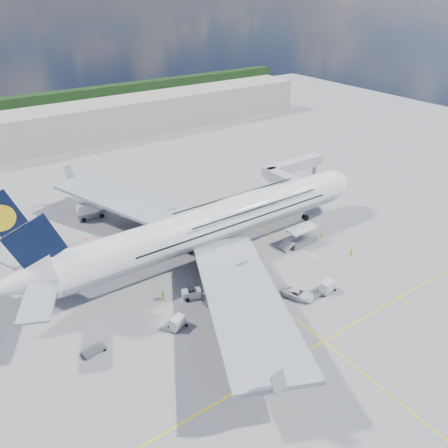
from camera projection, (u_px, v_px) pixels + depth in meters
ground at (244, 277)px, 80.45m from camera, size 300.00×300.00×0.00m
taxi_line_main at (244, 277)px, 80.44m from camera, size 0.25×220.00×0.01m
taxi_line_cross at (324, 341)px, 66.05m from camera, size 120.00×0.25×0.01m
taxi_line_diag at (268, 233)px, 94.62m from camera, size 14.16×99.06×0.01m
airliner at (215, 223)px, 84.46m from camera, size 77.26×79.15×23.71m
jet_bridge at (290, 172)px, 107.06m from camera, size 18.80×12.10×8.50m
cargo_loader at (301, 238)px, 90.30m from camera, size 8.53×3.20×3.67m
terminal at (74, 125)px, 145.93m from camera, size 180.00×16.00×12.00m
tree_line at (130, 92)px, 199.22m from camera, size 160.00×6.00×8.00m
dolly_row_a at (177, 322)px, 68.20m from camera, size 3.50×2.67×1.97m
dolly_row_b at (193, 290)px, 76.38m from camera, size 3.27×1.80×0.47m
dolly_row_c at (212, 300)px, 74.01m from camera, size 3.55×2.41×0.48m
dolly_back at (94, 350)px, 63.91m from camera, size 3.54×2.22×0.49m
dolly_nose_far at (311, 296)px, 74.98m from camera, size 3.46×2.00×0.49m
dolly_nose_near at (327, 286)px, 76.13m from camera, size 3.65×2.42×2.13m
baggage_tug at (191, 293)px, 74.84m from camera, size 3.51×2.51×1.99m
catering_truck_inner at (154, 215)px, 97.93m from camera, size 7.64×4.73×4.25m
catering_truck_outer at (91, 211)px, 100.01m from camera, size 6.41×2.68×3.77m
service_van at (298, 294)px, 74.91m from camera, size 4.67×6.13×1.55m
crew_nose at (308, 208)px, 103.38m from camera, size 0.70×0.64×1.61m
crew_loader at (321, 236)px, 91.93m from camera, size 0.96×0.93×1.55m
crew_wing at (163, 295)px, 74.33m from camera, size 0.94×1.19×1.89m
crew_van at (351, 252)px, 86.55m from camera, size 0.92×0.92×1.61m
crew_tug at (250, 335)px, 66.13m from camera, size 1.11×0.86×1.51m
cone_nose at (325, 193)px, 112.10m from camera, size 0.50×0.50×0.64m
cone_wing_left_inner at (154, 214)px, 101.87m from camera, size 0.42×0.42×0.54m
cone_wing_left_outer at (86, 239)px, 91.98m from camera, size 0.46×0.46×0.59m
cone_wing_right_inner at (246, 285)px, 77.86m from camera, size 0.49×0.49×0.62m
cone_wing_right_outer at (304, 358)px, 62.73m from camera, size 0.39×0.39×0.49m
cone_tail at (56, 290)px, 76.56m from camera, size 0.50×0.50×0.63m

